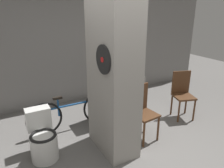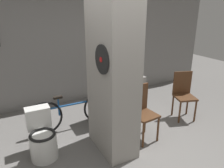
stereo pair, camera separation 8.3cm
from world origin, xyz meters
name	(u,v)px [view 1 (the left image)]	position (x,y,z in m)	size (l,w,h in m)	color
ground_plane	(128,162)	(0.00, 0.00, 0.00)	(14.00, 14.00, 0.00)	slate
wall_back	(68,48)	(0.00, 2.63, 1.30)	(8.00, 0.09, 2.60)	gray
pillar_center	(113,72)	(-0.01, 0.45, 1.30)	(0.51, 0.90, 2.60)	gray
counter_shelf	(116,98)	(0.55, 1.31, 0.44)	(1.10, 0.44, 0.87)	gray
toilet	(43,139)	(-1.07, 0.74, 0.31)	(0.41, 0.57, 0.74)	white
chair_near_pillar	(142,110)	(0.57, 0.46, 0.54)	(0.43, 0.43, 0.97)	#4C2D19
chair_by_doorway	(182,93)	(1.77, 0.71, 0.54)	(0.49, 0.49, 0.97)	#4C2D19
bicycle	(73,112)	(-0.38, 1.33, 0.34)	(1.71, 0.42, 0.70)	black
bottle_tall	(127,71)	(0.78, 1.29, 0.99)	(0.07, 0.07, 0.32)	#19598C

